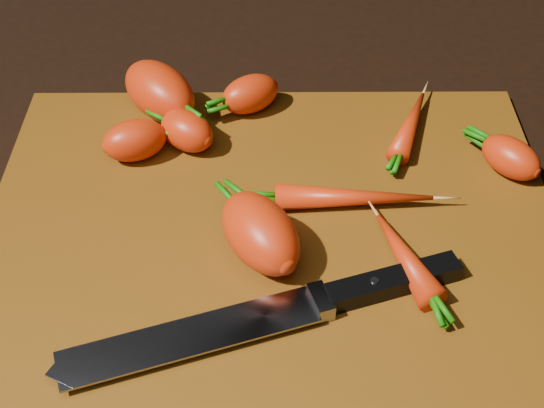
{
  "coord_description": "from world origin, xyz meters",
  "views": [
    {
      "loc": [
        -0.0,
        -0.46,
        0.48
      ],
      "look_at": [
        0.0,
        0.01,
        0.03
      ],
      "focal_mm": 50.0,
      "sensor_mm": 36.0,
      "label": 1
    }
  ],
  "objects": [
    {
      "name": "carrot_7",
      "position": [
        0.07,
        0.02,
        0.02
      ],
      "size": [
        0.14,
        0.03,
        0.02
      ],
      "primitive_type": "ellipsoid",
      "rotation": [
        0.0,
        0.0,
        -0.01
      ],
      "color": "red",
      "rests_on": "cutting_board"
    },
    {
      "name": "carrot_1",
      "position": [
        -0.11,
        0.16,
        0.04
      ],
      "size": [
        0.1,
        0.11,
        0.05
      ],
      "primitive_type": "ellipsoid",
      "rotation": [
        0.0,
        0.0,
        -0.87
      ],
      "color": "red",
      "rests_on": "cutting_board"
    },
    {
      "name": "carrot_6",
      "position": [
        0.14,
        0.13,
        0.02
      ],
      "size": [
        0.06,
        0.11,
        0.02
      ],
      "primitive_type": "ellipsoid",
      "rotation": [
        0.0,
        0.0,
        1.2
      ],
      "color": "red",
      "rests_on": "cutting_board"
    },
    {
      "name": "carrot_2",
      "position": [
        -0.01,
        -0.03,
        0.04
      ],
      "size": [
        0.09,
        0.1,
        0.05
      ],
      "primitive_type": "ellipsoid",
      "rotation": [
        0.0,
        0.0,
        2.09
      ],
      "color": "red",
      "rests_on": "cutting_board"
    },
    {
      "name": "knife",
      "position": [
        -0.04,
        -0.12,
        0.02
      ],
      "size": [
        0.31,
        0.13,
        0.02
      ],
      "rotation": [
        0.0,
        0.0,
        0.32
      ],
      "color": "gray",
      "rests_on": "cutting_board"
    },
    {
      "name": "cutting_board",
      "position": [
        0.0,
        0.0,
        0.01
      ],
      "size": [
        0.5,
        0.4,
        0.01
      ],
      "primitive_type": "cube",
      "color": "brown",
      "rests_on": "ground"
    },
    {
      "name": "carrot_5",
      "position": [
        0.22,
        0.07,
        0.03
      ],
      "size": [
        0.07,
        0.07,
        0.04
      ],
      "primitive_type": "ellipsoid",
      "rotation": [
        0.0,
        0.0,
        2.26
      ],
      "color": "red",
      "rests_on": "cutting_board"
    },
    {
      "name": "carrot_3",
      "position": [
        -0.02,
        0.17,
        0.03
      ],
      "size": [
        0.07,
        0.06,
        0.04
      ],
      "primitive_type": "ellipsoid",
      "rotation": [
        0.0,
        0.0,
        3.68
      ],
      "color": "red",
      "rests_on": "cutting_board"
    },
    {
      "name": "carrot_8",
      "position": [
        0.11,
        -0.05,
        0.02
      ],
      "size": [
        0.06,
        0.1,
        0.03
      ],
      "primitive_type": "ellipsoid",
      "rotation": [
        0.0,
        0.0,
        1.91
      ],
      "color": "red",
      "rests_on": "cutting_board"
    },
    {
      "name": "carrot_0",
      "position": [
        -0.08,
        0.11,
        0.03
      ],
      "size": [
        0.07,
        0.07,
        0.04
      ],
      "primitive_type": "ellipsoid",
      "rotation": [
        0.0,
        0.0,
        2.48
      ],
      "color": "red",
      "rests_on": "cutting_board"
    },
    {
      "name": "ground",
      "position": [
        0.0,
        0.0,
        -0.01
      ],
      "size": [
        2.0,
        2.0,
        0.01
      ],
      "primitive_type": "cube",
      "color": "black"
    },
    {
      "name": "carrot_4",
      "position": [
        -0.13,
        0.1,
        0.03
      ],
      "size": [
        0.07,
        0.06,
        0.04
      ],
      "primitive_type": "ellipsoid",
      "rotation": [
        0.0,
        0.0,
        0.37
      ],
      "color": "red",
      "rests_on": "cutting_board"
    }
  ]
}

